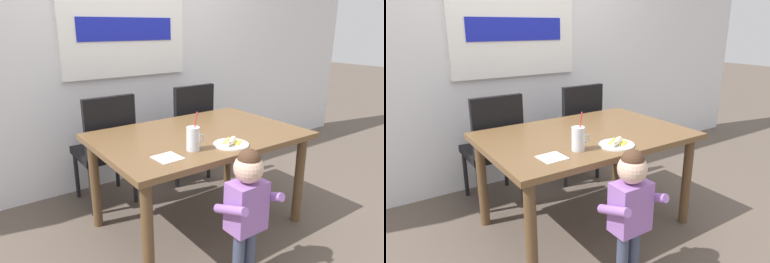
% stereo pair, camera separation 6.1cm
% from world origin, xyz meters
% --- Properties ---
extents(ground_plane, '(24.00, 24.00, 0.00)m').
position_xyz_m(ground_plane, '(0.00, 0.00, 0.00)').
color(ground_plane, brown).
extents(back_wall, '(6.40, 0.17, 2.90)m').
position_xyz_m(back_wall, '(-0.00, 1.15, 1.45)').
color(back_wall, silver).
rests_on(back_wall, ground).
extents(dining_table, '(1.47, 0.99, 0.73)m').
position_xyz_m(dining_table, '(0.00, 0.00, 0.64)').
color(dining_table, brown).
rests_on(dining_table, ground).
extents(dining_chair_left, '(0.44, 0.45, 0.96)m').
position_xyz_m(dining_chair_left, '(-0.44, 0.69, 0.54)').
color(dining_chair_left, black).
rests_on(dining_chair_left, ground).
extents(dining_chair_right, '(0.44, 0.44, 0.96)m').
position_xyz_m(dining_chair_right, '(0.40, 0.73, 0.54)').
color(dining_chair_right, black).
rests_on(dining_chair_right, ground).
extents(toddler_standing, '(0.33, 0.24, 0.84)m').
position_xyz_m(toddler_standing, '(-0.14, -0.66, 0.53)').
color(toddler_standing, '#3F4760').
rests_on(toddler_standing, ground).
extents(milk_cup, '(0.13, 0.08, 0.25)m').
position_xyz_m(milk_cup, '(-0.24, -0.27, 0.80)').
color(milk_cup, silver).
rests_on(milk_cup, dining_table).
extents(snack_plate, '(0.23, 0.23, 0.01)m').
position_xyz_m(snack_plate, '(0.02, -0.34, 0.74)').
color(snack_plate, white).
rests_on(snack_plate, dining_table).
extents(peeled_banana, '(0.17, 0.15, 0.07)m').
position_xyz_m(peeled_banana, '(0.01, -0.34, 0.77)').
color(peeled_banana, '#F4EAC6').
rests_on(peeled_banana, snack_plate).
extents(paper_napkin, '(0.16, 0.16, 0.00)m').
position_xyz_m(paper_napkin, '(-0.44, -0.29, 0.74)').
color(paper_napkin, white).
rests_on(paper_napkin, dining_table).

